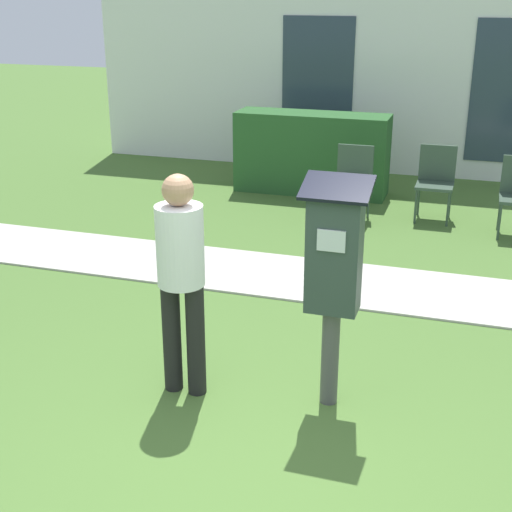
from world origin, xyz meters
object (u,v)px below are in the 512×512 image
Objects in this scene: person_standing at (181,269)px; outdoor_chair_left at (353,177)px; parking_meter at (334,265)px; outdoor_chair_middle at (436,177)px.

person_standing reaches higher than outdoor_chair_left.
person_standing is at bearing -170.73° from parking_meter.
parking_meter is 4.28m from outdoor_chair_left.
outdoor_chair_middle is (0.96, 0.30, 0.00)m from outdoor_chair_left.
parking_meter reaches higher than person_standing.
person_standing is 4.40m from outdoor_chair_left.
outdoor_chair_middle is at bearing 6.01° from outdoor_chair_left.
person_standing is at bearing -110.00° from outdoor_chair_middle.
parking_meter is 1.02m from person_standing.
outdoor_chair_left is (-0.62, 4.20, -0.49)m from parking_meter.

